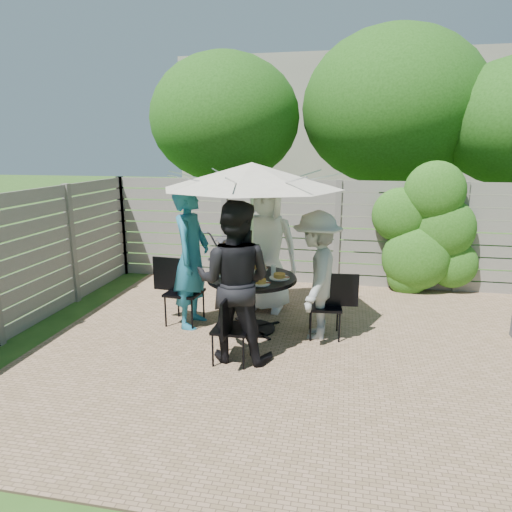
% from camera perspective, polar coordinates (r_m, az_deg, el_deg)
% --- Properties ---
extents(backyard_envelope, '(60.00, 60.00, 5.00)m').
position_cam_1_polar(backyard_envelope, '(15.15, 11.41, 14.11)').
color(backyard_envelope, '#284D18').
rests_on(backyard_envelope, ground).
extents(patio_table, '(1.18, 1.18, 0.75)m').
position_cam_1_polar(patio_table, '(5.98, -0.49, -4.67)').
color(patio_table, black).
rests_on(patio_table, ground).
extents(umbrella, '(2.35, 2.35, 2.20)m').
position_cam_1_polar(umbrella, '(5.69, -0.52, 10.02)').
color(umbrella, silver).
rests_on(umbrella, ground).
extents(chair_back, '(0.42, 0.62, 0.86)m').
position_cam_1_polar(chair_back, '(6.96, 1.42, -4.31)').
color(chair_back, black).
rests_on(chair_back, ground).
extents(person_back, '(0.97, 0.65, 1.93)m').
position_cam_1_polar(person_back, '(6.65, 1.21, 1.15)').
color(person_back, white).
rests_on(person_back, ground).
extents(chair_left, '(0.69, 0.49, 0.93)m').
position_cam_1_polar(chair_left, '(6.35, -9.02, -6.05)').
color(chair_left, black).
rests_on(chair_left, ground).
extents(person_left, '(0.48, 0.72, 1.92)m').
position_cam_1_polar(person_left, '(6.11, -8.08, -0.16)').
color(person_left, '#206F8E').
rests_on(person_left, ground).
extents(chair_front, '(0.41, 0.61, 0.84)m').
position_cam_1_polar(chair_front, '(5.21, -3.06, -10.73)').
color(chair_front, black).
rests_on(chair_front, ground).
extents(person_front, '(0.92, 0.73, 1.84)m').
position_cam_1_polar(person_front, '(5.10, -2.73, -3.28)').
color(person_front, black).
rests_on(person_front, ground).
extents(chair_right, '(0.63, 0.45, 0.85)m').
position_cam_1_polar(chair_right, '(5.93, 8.69, -7.73)').
color(chair_right, black).
rests_on(chair_right, ground).
extents(person_right, '(0.64, 1.08, 1.63)m').
position_cam_1_polar(person_right, '(5.76, 7.56, -2.45)').
color(person_right, '#A2A39E').
rests_on(person_right, ground).
extents(plate_back, '(0.26, 0.26, 0.06)m').
position_cam_1_polar(plate_back, '(6.25, 0.30, -1.47)').
color(plate_back, white).
rests_on(plate_back, patio_table).
extents(plate_left, '(0.26, 0.26, 0.06)m').
position_cam_1_polar(plate_left, '(6.00, -3.83, -2.13)').
color(plate_left, white).
rests_on(plate_left, patio_table).
extents(plate_front, '(0.26, 0.26, 0.06)m').
position_cam_1_polar(plate_front, '(5.57, -1.38, -3.34)').
color(plate_front, white).
rests_on(plate_front, patio_table).
extents(plate_right, '(0.26, 0.26, 0.06)m').
position_cam_1_polar(plate_right, '(5.84, 2.95, -2.57)').
color(plate_right, white).
rests_on(plate_right, patio_table).
extents(plate_extra, '(0.24, 0.24, 0.06)m').
position_cam_1_polar(plate_extra, '(5.59, 0.57, -3.29)').
color(plate_extra, white).
rests_on(plate_extra, patio_table).
extents(glass_back, '(0.07, 0.07, 0.14)m').
position_cam_1_polar(glass_back, '(6.16, -0.86, -1.24)').
color(glass_back, silver).
rests_on(glass_back, patio_table).
extents(glass_left, '(0.07, 0.07, 0.14)m').
position_cam_1_polar(glass_left, '(5.86, -3.20, -2.04)').
color(glass_left, silver).
rests_on(glass_left, patio_table).
extents(glass_front, '(0.07, 0.07, 0.14)m').
position_cam_1_polar(glass_front, '(5.63, -0.09, -2.68)').
color(glass_front, silver).
rests_on(glass_front, patio_table).
extents(glass_right, '(0.07, 0.07, 0.14)m').
position_cam_1_polar(glass_right, '(5.94, 2.18, -1.82)').
color(glass_right, silver).
rests_on(glass_right, patio_table).
extents(syrup_jug, '(0.09, 0.09, 0.16)m').
position_cam_1_polar(syrup_jug, '(5.95, -0.94, -1.67)').
color(syrup_jug, '#59280C').
rests_on(syrup_jug, patio_table).
extents(coffee_cup, '(0.08, 0.08, 0.12)m').
position_cam_1_polar(coffee_cup, '(6.08, 0.92, -1.54)').
color(coffee_cup, '#C6B293').
rests_on(coffee_cup, patio_table).
extents(bicycle, '(1.17, 2.15, 1.07)m').
position_cam_1_polar(bicycle, '(7.96, -4.20, 0.01)').
color(bicycle, '#333338').
rests_on(bicycle, ground).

